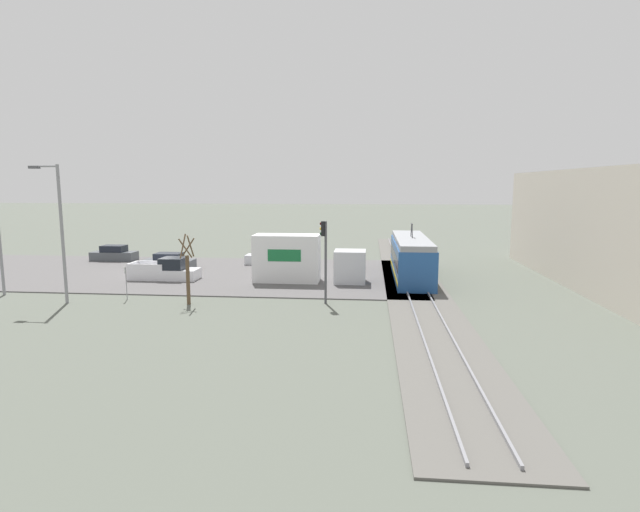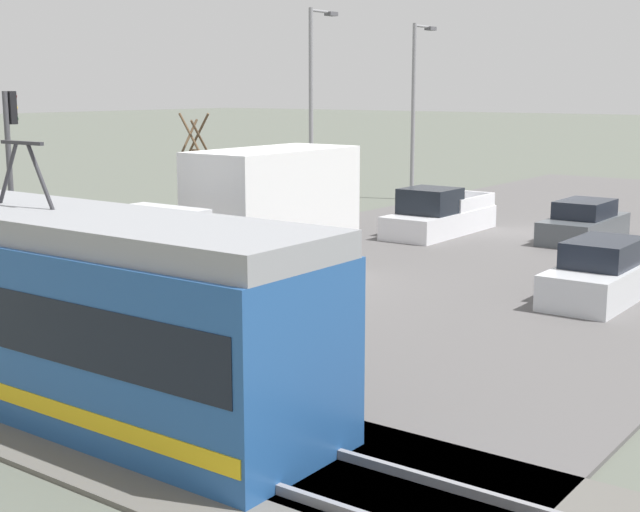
% 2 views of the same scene
% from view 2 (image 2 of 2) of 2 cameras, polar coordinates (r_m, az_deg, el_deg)
% --- Properties ---
extents(ground_plane, '(320.00, 320.00, 0.00)m').
position_cam_2_polar(ground_plane, '(34.27, 13.92, 1.22)').
color(ground_plane, '#565B51').
extents(road_surface, '(17.65, 45.80, 0.08)m').
position_cam_2_polar(road_surface, '(34.26, 13.93, 1.29)').
color(road_surface, '#565454').
rests_on(road_surface, ground).
extents(rail_bed, '(58.59, 4.40, 0.22)m').
position_cam_2_polar(rail_bed, '(16.71, -16.54, -8.63)').
color(rail_bed, '#5B5954').
rests_on(rail_bed, ground).
extents(light_rail_tram, '(12.37, 2.81, 4.47)m').
position_cam_2_polar(light_rail_tram, '(16.67, -17.97, -2.83)').
color(light_rail_tram, '#235193').
rests_on(light_rail_tram, ground).
extents(box_truck, '(2.40, 8.78, 3.71)m').
position_cam_2_polar(box_truck, '(24.27, -4.78, 1.98)').
color(box_truck, silver).
rests_on(box_truck, ground).
extents(pickup_truck, '(2.01, 5.52, 1.77)m').
position_cam_2_polar(pickup_truck, '(33.61, 7.58, 2.55)').
color(pickup_truck, silver).
rests_on(pickup_truck, ground).
extents(sedan_car_0, '(1.80, 4.58, 1.56)m').
position_cam_2_polar(sedan_car_0, '(24.06, 17.61, -1.15)').
color(sedan_car_0, silver).
rests_on(sedan_car_0, ground).
extents(sedan_car_1, '(1.87, 4.52, 1.45)m').
position_cam_2_polar(sedan_car_1, '(33.23, 16.55, 1.99)').
color(sedan_car_1, '#4C5156').
rests_on(sedan_car_1, ground).
extents(traffic_light_pole, '(0.28, 0.47, 5.37)m').
position_cam_2_polar(traffic_light_pole, '(27.64, -19.17, 6.00)').
color(traffic_light_pole, '#47474C').
rests_on(traffic_light_pole, ground).
extents(street_tree, '(1.08, 0.90, 4.55)m').
position_cam_2_polar(street_tree, '(34.24, -7.97, 4.92)').
color(street_tree, brown).
rests_on(street_tree, ground).
extents(street_lamp_near_crossing, '(0.36, 1.95, 8.95)m').
position_cam_2_polar(street_lamp_near_crossing, '(40.68, -0.42, 10.21)').
color(street_lamp_near_crossing, gray).
rests_on(street_lamp_near_crossing, ground).
extents(street_lamp_mid_block, '(0.36, 1.95, 8.54)m').
position_cam_2_polar(street_lamp_mid_block, '(44.55, 6.12, 9.92)').
color(street_lamp_mid_block, gray).
rests_on(street_lamp_mid_block, ground).
extents(no_parking_sign, '(0.32, 0.08, 2.23)m').
position_cam_2_polar(no_parking_sign, '(37.21, -2.00, 4.37)').
color(no_parking_sign, gray).
rests_on(no_parking_sign, ground).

